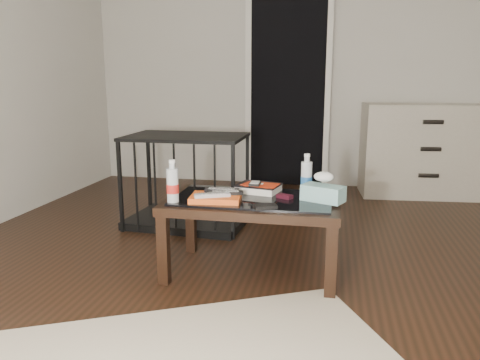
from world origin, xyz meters
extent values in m
plane|color=black|center=(0.00, 0.00, 0.00)|extent=(5.00, 5.00, 0.00)
plane|color=beige|center=(0.00, 2.50, 1.35)|extent=(5.00, 0.00, 5.00)
cube|color=black|center=(-0.40, 2.47, 1.00)|extent=(0.80, 0.05, 2.00)
cube|color=silver|center=(-0.82, 2.44, 1.00)|extent=(0.06, 0.04, 2.04)
cube|color=silver|center=(0.02, 2.44, 1.00)|extent=(0.06, 0.04, 2.04)
cube|color=black|center=(-0.81, -0.24, 0.20)|extent=(0.06, 0.06, 0.40)
cube|color=black|center=(0.11, -0.24, 0.20)|extent=(0.06, 0.06, 0.40)
cube|color=black|center=(-0.81, 0.28, 0.20)|extent=(0.06, 0.06, 0.40)
cube|color=black|center=(0.11, 0.28, 0.20)|extent=(0.06, 0.06, 0.40)
cube|color=black|center=(-0.35, 0.02, 0.43)|extent=(1.00, 0.60, 0.05)
cube|color=black|center=(-0.35, 0.02, 0.46)|extent=(0.90, 0.50, 0.01)
cube|color=beige|center=(0.98, 2.23, 0.45)|extent=(1.24, 0.59, 0.90)
cylinder|color=black|center=(0.98, 1.97, 0.25)|extent=(0.18, 0.05, 0.04)
cylinder|color=black|center=(0.98, 1.97, 0.50)|extent=(0.18, 0.05, 0.04)
cylinder|color=black|center=(0.98, 1.97, 0.75)|extent=(0.18, 0.05, 0.04)
cube|color=black|center=(-1.02, 0.85, 0.03)|extent=(0.94, 0.67, 0.06)
cube|color=black|center=(-1.02, 0.85, 0.70)|extent=(0.94, 0.67, 0.02)
cube|color=black|center=(-1.45, 0.57, 0.35)|extent=(0.03, 0.03, 0.70)
cube|color=black|center=(-0.59, 0.57, 0.35)|extent=(0.03, 0.03, 0.70)
cube|color=black|center=(-1.45, 1.13, 0.35)|extent=(0.03, 0.03, 0.70)
cube|color=black|center=(-0.59, 1.13, 0.35)|extent=(0.03, 0.03, 0.70)
cube|color=#E85415|center=(-0.55, -0.09, 0.48)|extent=(0.30, 0.24, 0.03)
cube|color=#AAAAAF|center=(-0.56, -0.13, 0.50)|extent=(0.20, 0.13, 0.02)
cube|color=black|center=(-0.50, -0.07, 0.50)|extent=(0.21, 0.10, 0.02)
cube|color=black|center=(-0.53, -0.01, 0.50)|extent=(0.20, 0.07, 0.02)
cube|color=black|center=(-0.34, 0.16, 0.48)|extent=(0.29, 0.25, 0.05)
cube|color=#B6280C|center=(-0.34, 0.15, 0.51)|extent=(0.22, 0.19, 0.01)
cube|color=black|center=(-0.36, 0.12, 0.52)|extent=(0.07, 0.11, 0.02)
cube|color=black|center=(-0.17, 0.03, 0.47)|extent=(0.10, 0.08, 0.02)
cube|color=black|center=(-0.25, -0.20, 0.47)|extent=(0.14, 0.11, 0.02)
cylinder|color=#B6BDC2|center=(-0.77, -0.17, 0.58)|extent=(0.07, 0.07, 0.24)
cylinder|color=silver|center=(-0.06, 0.19, 0.58)|extent=(0.08, 0.08, 0.24)
cube|color=teal|center=(0.05, 0.01, 0.51)|extent=(0.26, 0.20, 0.09)
camera|label=1|loc=(0.09, -2.58, 1.13)|focal=35.00mm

